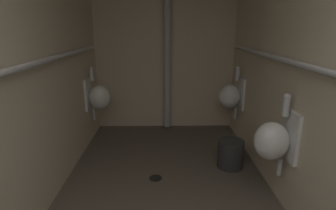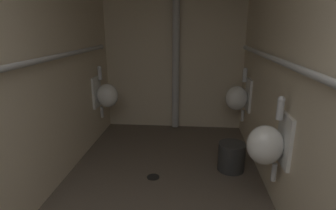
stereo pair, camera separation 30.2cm
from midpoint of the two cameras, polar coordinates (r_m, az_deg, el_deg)
floor at (r=2.70m, az=1.23°, el=-21.34°), size 2.28×4.34×0.08m
wall_left at (r=2.48m, az=-25.40°, el=9.08°), size 0.06×4.34×2.72m
wall_right at (r=2.36m, az=29.79°, el=8.21°), size 0.06×4.34×2.72m
wall_back at (r=4.28m, az=3.35°, el=12.98°), size 2.28×0.06×2.72m
urinal_left_mid at (r=3.93m, az=-10.85°, el=2.09°), size 0.32×0.30×0.76m
urinal_right_mid at (r=2.47m, az=23.69°, el=-7.64°), size 0.32×0.30×0.76m
urinal_right_far at (r=3.88m, az=16.78°, el=1.50°), size 0.32×0.30×0.76m
supply_pipe_left at (r=2.45m, az=-23.38°, el=8.31°), size 0.06×3.51×0.06m
supply_pipe_right at (r=2.32m, az=27.74°, el=7.39°), size 0.06×3.58×0.06m
standpipe_back_wall at (r=4.17m, az=3.80°, el=12.88°), size 0.11×0.11×2.67m
floor_drain at (r=3.08m, az=-0.27°, el=-15.03°), size 0.14×0.14×0.01m
waste_bin at (r=3.27m, az=15.86°, el=-10.53°), size 0.31×0.31×0.33m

